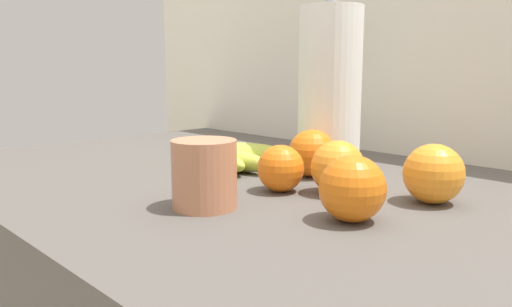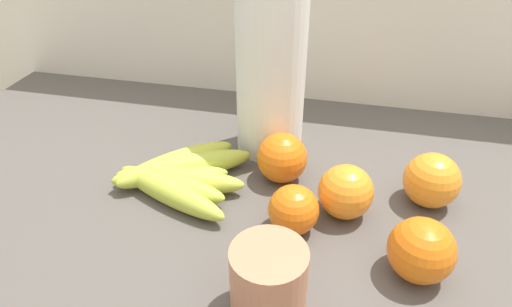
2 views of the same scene
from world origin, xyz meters
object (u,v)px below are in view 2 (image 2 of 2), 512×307
object	(u,v)px
orange_center	(421,250)
orange_back_left	(282,158)
orange_far_right	(346,192)
mug	(268,282)
orange_front	(432,180)
banana_bunch	(177,176)
paper_towel_roll	(271,70)
orange_right	(293,210)

from	to	relation	value
orange_center	orange_back_left	bearing A→B (deg)	141.18
orange_far_right	orange_back_left	world-z (taller)	orange_back_left
orange_back_left	mug	size ratio (longest dim) A/B	0.89
orange_center	orange_front	bearing A→B (deg)	79.85
banana_bunch	paper_towel_roll	distance (m)	0.22
orange_far_right	paper_towel_roll	distance (m)	0.23
orange_back_left	paper_towel_roll	size ratio (longest dim) A/B	0.25
orange_right	orange_back_left	world-z (taller)	orange_back_left
orange_front	paper_towel_roll	distance (m)	0.29
orange_right	paper_towel_roll	bearing A→B (deg)	109.78
orange_far_right	paper_towel_roll	xyz separation A→B (m)	(-0.14, 0.15, 0.10)
orange_back_left	orange_right	bearing A→B (deg)	-72.44
banana_bunch	orange_right	size ratio (longest dim) A/B	3.05
banana_bunch	paper_towel_roll	xyz separation A→B (m)	(0.11, 0.14, 0.12)
banana_bunch	orange_far_right	world-z (taller)	orange_far_right
banana_bunch	paper_towel_roll	bearing A→B (deg)	51.49
orange_center	paper_towel_roll	world-z (taller)	paper_towel_roll
orange_right	orange_back_left	size ratio (longest dim) A/B	0.88
orange_far_right	orange_right	bearing A→B (deg)	-143.36
orange_center	orange_back_left	world-z (taller)	same
orange_far_right	orange_front	distance (m)	0.13
orange_back_left	paper_towel_roll	world-z (taller)	paper_towel_roll
orange_front	orange_back_left	xyz separation A→B (m)	(-0.22, 0.01, -0.00)
paper_towel_roll	mug	size ratio (longest dim) A/B	3.55
orange_front	orange_right	distance (m)	0.21
orange_front	paper_towel_roll	size ratio (longest dim) A/B	0.25
orange_front	orange_far_right	bearing A→B (deg)	-156.49
orange_front	orange_right	size ratio (longest dim) A/B	1.17
orange_far_right	orange_front	world-z (taller)	orange_front
orange_front	paper_towel_roll	world-z (taller)	paper_towel_roll
orange_far_right	orange_back_left	distance (m)	0.12
orange_center	orange_back_left	distance (m)	0.25
orange_back_left	paper_towel_roll	xyz separation A→B (m)	(-0.04, 0.09, 0.10)
paper_towel_roll	mug	world-z (taller)	paper_towel_roll
orange_front	mug	world-z (taller)	mug
banana_bunch	orange_right	xyz separation A→B (m)	(0.19, -0.05, 0.01)
mug	orange_far_right	bearing A→B (deg)	68.17
orange_center	orange_right	world-z (taller)	orange_center
banana_bunch	orange_far_right	size ratio (longest dim) A/B	2.72
orange_front	orange_right	xyz separation A→B (m)	(-0.18, -0.10, -0.01)
orange_back_left	orange_center	bearing A→B (deg)	-38.82
orange_front	paper_towel_roll	xyz separation A→B (m)	(-0.25, 0.10, 0.10)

